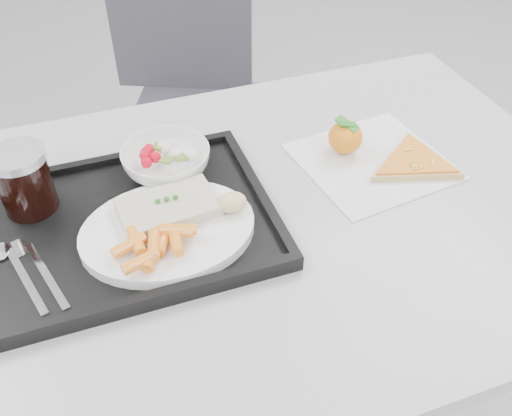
% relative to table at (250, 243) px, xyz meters
% --- Properties ---
extents(table, '(1.20, 0.80, 0.75)m').
position_rel_table_xyz_m(table, '(0.00, 0.00, 0.00)').
color(table, '#BABABC').
rests_on(table, ground).
extents(chair, '(0.56, 0.57, 0.93)m').
position_rel_table_xyz_m(chair, '(0.11, 0.82, -0.15)').
color(chair, '#38383F').
rests_on(chair, ground).
extents(tray, '(0.45, 0.35, 0.03)m').
position_rel_table_xyz_m(tray, '(-0.19, 0.03, 0.08)').
color(tray, black).
rests_on(tray, table).
extents(dinner_plate, '(0.27, 0.27, 0.02)m').
position_rel_table_xyz_m(dinner_plate, '(-0.14, -0.02, 0.09)').
color(dinner_plate, white).
rests_on(dinner_plate, tray).
extents(fish_fillet, '(0.16, 0.10, 0.03)m').
position_rel_table_xyz_m(fish_fillet, '(-0.13, 0.01, 0.11)').
color(fish_fillet, beige).
rests_on(fish_fillet, dinner_plate).
extents(bread_roll, '(0.05, 0.05, 0.03)m').
position_rel_table_xyz_m(bread_roll, '(-0.03, -0.02, 0.12)').
color(bread_roll, '#EFC483').
rests_on(bread_roll, dinner_plate).
extents(salad_bowl, '(0.15, 0.15, 0.05)m').
position_rel_table_xyz_m(salad_bowl, '(-0.10, 0.14, 0.11)').
color(salad_bowl, white).
rests_on(salad_bowl, tray).
extents(cola_glass, '(0.09, 0.09, 0.11)m').
position_rel_table_xyz_m(cola_glass, '(-0.33, 0.12, 0.14)').
color(cola_glass, black).
rests_on(cola_glass, tray).
extents(cutlery, '(0.10, 0.17, 0.01)m').
position_rel_table_xyz_m(cutlery, '(-0.35, -0.01, 0.08)').
color(cutlery, silver).
rests_on(cutlery, tray).
extents(napkin, '(0.28, 0.27, 0.00)m').
position_rel_table_xyz_m(napkin, '(0.26, 0.06, 0.07)').
color(napkin, silver).
rests_on(napkin, table).
extents(tangerine, '(0.07, 0.07, 0.07)m').
position_rel_table_xyz_m(tangerine, '(0.22, 0.10, 0.10)').
color(tangerine, orange).
rests_on(tangerine, napkin).
extents(pizza_slice, '(0.23, 0.23, 0.02)m').
position_rel_table_xyz_m(pizza_slice, '(0.32, 0.02, 0.08)').
color(pizza_slice, tan).
rests_on(pizza_slice, napkin).
extents(carrot_pile, '(0.13, 0.09, 0.03)m').
position_rel_table_xyz_m(carrot_pile, '(-0.17, -0.06, 0.11)').
color(carrot_pile, orange).
rests_on(carrot_pile, dinner_plate).
extents(salad_contents, '(0.10, 0.07, 0.02)m').
position_rel_table_xyz_m(salad_contents, '(-0.10, 0.14, 0.12)').
color(salad_contents, red).
rests_on(salad_contents, salad_bowl).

